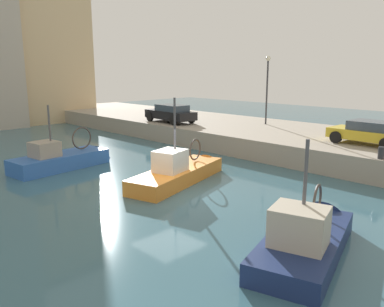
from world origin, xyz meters
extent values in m
plane|color=#386070|center=(0.00, 0.00, 0.00)|extent=(80.00, 80.00, 0.00)
cube|color=#9E9384|center=(11.50, 0.00, 0.60)|extent=(9.00, 56.00, 1.20)
cube|color=#2D60B7|center=(-1.54, 6.84, 0.00)|extent=(5.21, 2.39, 1.55)
cone|color=#2D60B7|center=(1.31, 7.18, 0.00)|extent=(1.09, 1.72, 1.62)
cube|color=#B2A893|center=(-1.54, 6.84, 0.70)|extent=(4.99, 2.22, 0.08)
cube|color=gray|center=(-2.37, 6.74, 1.14)|extent=(1.36, 1.35, 0.81)
cylinder|color=#4C4C51|center=(-2.00, 6.78, 2.03)|extent=(0.10, 0.10, 2.66)
torus|color=#3F3833|center=(-0.14, 7.01, 1.42)|extent=(1.23, 0.23, 1.23)
sphere|color=white|center=(-3.15, 7.64, 0.23)|extent=(0.32, 0.32, 0.32)
cube|color=orange|center=(1.15, 0.65, 0.00)|extent=(6.07, 3.20, 1.34)
cone|color=orange|center=(4.29, 1.53, 0.00)|extent=(1.28, 1.70, 1.52)
cube|color=#B2A893|center=(1.15, 0.65, 0.60)|extent=(5.81, 3.01, 0.08)
cube|color=beige|center=(0.56, 0.48, 1.13)|extent=(1.60, 1.47, 0.98)
cylinder|color=#4C4C51|center=(0.95, 0.59, 2.25)|extent=(0.10, 0.10, 3.30)
torus|color=#3F3833|center=(2.72, 1.09, 1.25)|extent=(1.05, 0.37, 1.07)
sphere|color=white|center=(-0.79, 1.07, 0.20)|extent=(0.32, 0.32, 0.32)
cube|color=navy|center=(-1.15, -7.17, 0.00)|extent=(5.25, 3.18, 1.22)
cone|color=navy|center=(1.54, -6.38, 0.00)|extent=(1.34, 1.88, 1.69)
cube|color=#9E7A51|center=(-1.15, -7.17, 0.55)|extent=(5.02, 2.98, 0.08)
cube|color=#B7AD99|center=(-1.88, -7.38, 1.11)|extent=(1.52, 1.68, 1.04)
cylinder|color=#4C4C51|center=(-1.54, -7.28, 1.96)|extent=(0.10, 0.10, 2.82)
torus|color=#3F3833|center=(0.17, -6.78, 1.18)|extent=(1.02, 0.37, 1.04)
sphere|color=white|center=(-2.86, -6.59, 0.18)|extent=(0.32, 0.32, 0.32)
cube|color=gold|center=(10.41, -4.16, 1.73)|extent=(1.91, 3.94, 0.51)
cube|color=#384756|center=(10.40, -4.36, 2.22)|extent=(1.63, 2.23, 0.47)
cylinder|color=black|center=(9.57, -2.81, 1.52)|extent=(0.24, 0.65, 0.64)
cylinder|color=black|center=(11.34, -2.88, 1.52)|extent=(0.24, 0.65, 0.64)
cube|color=black|center=(8.72, 9.77, 1.77)|extent=(1.87, 4.35, 0.60)
cube|color=#384756|center=(8.71, 9.55, 2.30)|extent=(1.58, 2.46, 0.46)
cylinder|color=black|center=(7.97, 11.26, 1.52)|extent=(0.25, 0.65, 0.64)
cylinder|color=black|center=(9.63, 11.18, 1.52)|extent=(0.25, 0.65, 0.64)
cylinder|color=black|center=(7.82, 8.36, 1.52)|extent=(0.25, 0.65, 0.64)
cylinder|color=black|center=(9.48, 8.27, 1.52)|extent=(0.25, 0.65, 0.64)
cylinder|color=#2D2D33|center=(7.35, -6.00, 1.48)|extent=(0.28, 0.28, 0.55)
cylinder|color=#38383D|center=(13.00, 4.16, 3.45)|extent=(0.12, 0.12, 4.50)
sphere|color=#F2EACC|center=(13.00, 4.16, 5.85)|extent=(0.36, 0.36, 0.36)
cube|color=#D1B284|center=(6.19, 26.83, 8.04)|extent=(8.66, 7.12, 16.09)
camera|label=1|loc=(-10.52, -12.22, 5.13)|focal=36.53mm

